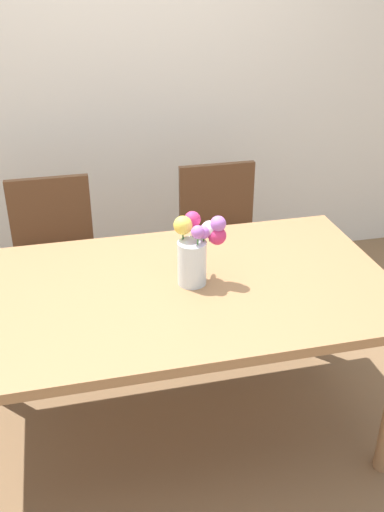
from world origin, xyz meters
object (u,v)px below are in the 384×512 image
(chair_right, at_px, (221,236))
(flower_vase, at_px, (197,247))
(dining_table, at_px, (172,304))
(chair_left, at_px, (55,254))

(chair_right, bearing_deg, flower_vase, 67.26)
(dining_table, bearing_deg, chair_right, 61.77)
(flower_vase, bearing_deg, dining_table, -172.09)
(dining_table, bearing_deg, chair_left, 118.23)
(dining_table, height_order, flower_vase, flower_vase)
(chair_right, distance_m, flower_vase, 0.97)
(chair_left, xyz_separation_m, chair_right, (0.90, 0.00, 0.00))
(chair_right, xyz_separation_m, flower_vase, (-0.35, -0.82, 0.38))
(chair_left, height_order, chair_right, same)
(chair_right, bearing_deg, chair_left, 0.00)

